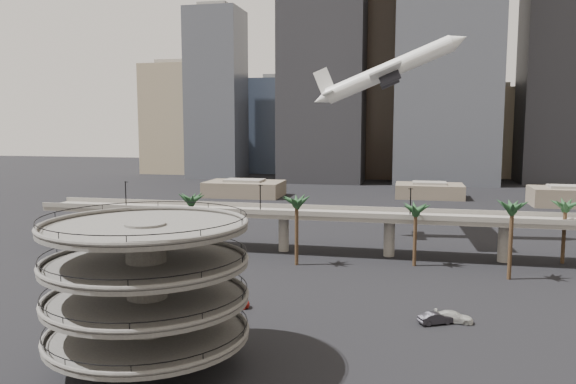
% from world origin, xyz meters
% --- Properties ---
extents(ground, '(700.00, 700.00, 0.00)m').
position_xyz_m(ground, '(0.00, 0.00, 0.00)').
color(ground, black).
rests_on(ground, ground).
extents(parking_ramp, '(22.20, 22.20, 17.35)m').
position_xyz_m(parking_ramp, '(-13.00, -4.00, 9.84)').
color(parking_ramp, '#4B4946').
rests_on(parking_ramp, ground).
extents(overpass, '(130.00, 9.30, 14.70)m').
position_xyz_m(overpass, '(0.00, 55.00, 7.34)').
color(overpass, slate).
rests_on(overpass, ground).
extents(palm_trees, '(76.40, 18.40, 14.00)m').
position_xyz_m(palm_trees, '(11.58, 47.18, 11.30)').
color(palm_trees, '#442D1D').
rests_on(palm_trees, ground).
extents(low_buildings, '(135.00, 27.50, 6.80)m').
position_xyz_m(low_buildings, '(6.89, 142.30, 2.86)').
color(low_buildings, brown).
rests_on(low_buildings, ground).
extents(skyline, '(269.00, 86.00, 129.15)m').
position_xyz_m(skyline, '(15.11, 217.08, 47.26)').
color(skyline, gray).
rests_on(skyline, ground).
extents(airborne_jet, '(35.13, 31.95, 17.36)m').
position_xyz_m(airborne_jet, '(9.32, 72.08, 38.53)').
color(airborne_jet, silver).
rests_on(airborne_jet, ground).
extents(car_a, '(5.12, 2.92, 1.64)m').
position_xyz_m(car_a, '(-10.11, 17.28, 0.82)').
color(car_a, '#A71F17').
rests_on(car_a, ground).
extents(car_b, '(5.01, 3.71, 1.58)m').
position_xyz_m(car_b, '(18.59, 16.74, 0.79)').
color(car_b, '#242328').
rests_on(car_b, ground).
extents(car_c, '(5.24, 2.46, 1.48)m').
position_xyz_m(car_c, '(21.02, 17.95, 0.74)').
color(car_c, '#B6B6B2').
rests_on(car_c, ground).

